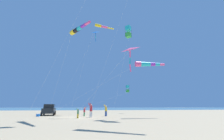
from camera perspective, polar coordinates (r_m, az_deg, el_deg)
ground_plane at (r=21.16m, az=-14.35°, el=-17.48°), size 600.00×600.00×0.00m
ocean_water_strip at (r=186.07m, az=-10.43°, el=-14.30°), size 240.00×600.00×0.01m
parked_car at (r=28.62m, az=-23.17°, el=-13.90°), size 4.49×2.47×1.85m
cooler_box at (r=25.80m, az=-26.71°, el=-15.30°), size 0.62×0.42×0.42m
person_adult_flyer at (r=21.29m, az=-8.17°, el=-14.91°), size 0.67×0.69×1.92m
person_child_green_jacket at (r=23.84m, az=-2.37°, el=-15.17°), size 0.56×0.62×1.75m
person_child_grey_jacket at (r=24.11m, az=-10.65°, el=-15.34°), size 0.50×0.45×1.43m
person_bystander_far at (r=20.31m, az=-13.07°, el=-15.82°), size 0.31×0.39×1.22m
kite_windsock_striped_overhead at (r=22.56m, az=13.07°, el=2.21°), size 5.55×17.59×7.95m
kite_windsock_blue_topmost at (r=26.67m, az=-4.10°, el=16.51°), size 1.93×6.48×15.43m
kite_box_magenta_far_left at (r=34.42m, az=6.03°, el=-7.27°), size 3.47×13.20×6.25m
kite_windsock_black_fish_shape at (r=20.18m, az=-13.30°, el=15.01°), size 11.78×6.29×11.66m
kite_delta_yellow_midlevel at (r=18.81m, az=6.89°, el=7.81°), size 7.72×8.00×8.86m
kite_box_white_trailing at (r=22.73m, az=6.31°, el=14.51°), size 5.95×1.92×13.14m
kite_delta_orange_high_right at (r=33.58m, az=-6.43°, el=14.26°), size 1.93×7.81×17.78m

